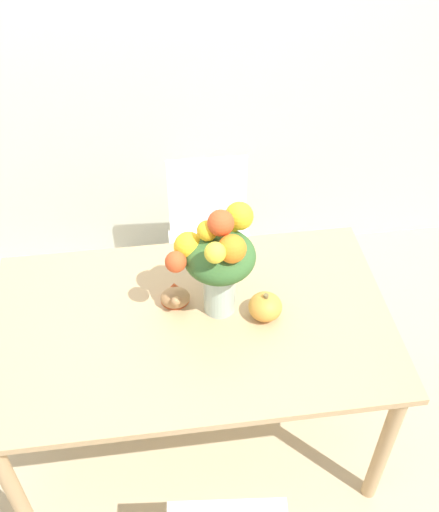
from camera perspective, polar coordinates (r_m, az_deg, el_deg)
The scene contains 7 objects.
ground_plane at distance 2.92m, azimuth -2.17°, elevation -16.21°, with size 12.00×12.00×0.00m, color tan.
wall_back at distance 3.00m, azimuth -5.62°, elevation 20.20°, with size 8.00×0.06×2.70m.
dining_table at distance 2.36m, azimuth -2.60°, elevation -7.72°, with size 1.52×0.91×0.78m.
flower_vase at distance 2.14m, azimuth -0.11°, elevation -0.25°, with size 0.33×0.27×0.47m.
pumpkin at distance 2.27m, azimuth 4.38°, elevation -4.83°, with size 0.13×0.13×0.12m.
turkey_figurine at distance 2.32m, azimuth -4.27°, elevation -3.63°, with size 0.11×0.15×0.09m.
dining_chair_near_window at distance 3.07m, azimuth -0.88°, elevation 1.30°, with size 0.43×0.43×0.89m.
Camera 1 is at (-0.09, -1.49, 2.51)m, focal length 42.00 mm.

